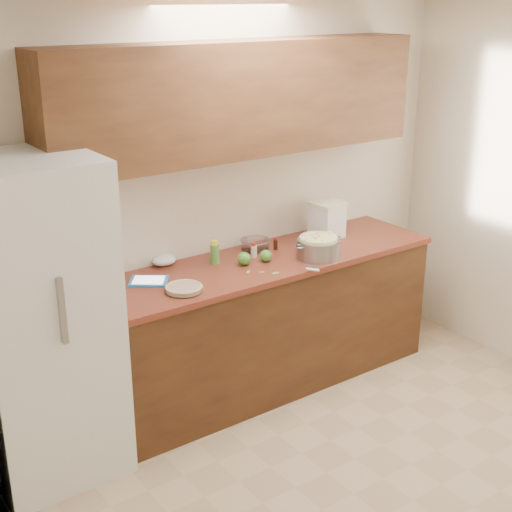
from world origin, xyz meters
TOP-DOWN VIEW (x-y plane):
  - room_shell at (0.00, 0.00)m, footprint 3.60×3.60m
  - counter_run at (0.00, 1.48)m, footprint 2.64×0.68m
  - upper_cabinets at (0.00, 1.63)m, footprint 2.60×0.34m
  - fridge at (-1.44, 1.44)m, footprint 0.70×0.70m
  - pie at (-0.62, 1.31)m, footprint 0.23×0.23m
  - colander at (0.39, 1.30)m, footprint 0.38×0.29m
  - flour_canister at (0.72, 1.59)m, footprint 0.23×0.23m
  - tablet at (-0.72, 1.56)m, footprint 0.28×0.27m
  - paring_knife at (0.21, 1.14)m, footprint 0.12×0.16m
  - lemon_bottle at (-0.23, 1.60)m, footprint 0.06×0.06m
  - cinnamon_shaker at (0.05, 1.55)m, footprint 0.04×0.04m
  - vanilla_bottle at (0.26, 1.59)m, footprint 0.03×0.03m
  - mixing_bowl at (0.14, 1.66)m, footprint 0.20×0.20m
  - paper_towel at (-0.51, 1.76)m, footprint 0.17×0.14m
  - apple_left at (-0.09, 1.46)m, footprint 0.09×0.09m
  - apple_center at (0.07, 1.44)m, footprint 0.08×0.08m
  - peel_a at (-0.01, 1.23)m, footprint 0.05×0.02m
  - peel_b at (-0.14, 1.35)m, footprint 0.04×0.04m
  - peel_c at (-0.07, 1.30)m, footprint 0.03×0.02m

SIDE VIEW (x-z plane):
  - counter_run at x=0.00m, z-range 0.00..0.92m
  - fridge at x=-1.44m, z-range 0.00..1.80m
  - peel_a at x=-0.01m, z-range 0.92..0.92m
  - peel_b at x=-0.14m, z-range 0.92..0.92m
  - peel_c at x=-0.07m, z-range 0.92..0.92m
  - paring_knife at x=0.21m, z-range 0.92..0.94m
  - tablet at x=-0.72m, z-range 0.92..0.94m
  - pie at x=-0.62m, z-range 0.92..0.96m
  - paper_towel at x=-0.51m, z-range 0.92..0.99m
  - apple_center at x=0.07m, z-range 0.91..1.01m
  - vanilla_bottle at x=0.26m, z-range 0.92..1.00m
  - mixing_bowl at x=0.14m, z-range 0.92..1.00m
  - apple_left at x=-0.09m, z-range 0.91..1.01m
  - cinnamon_shaker at x=0.05m, z-range 0.92..1.02m
  - colander at x=0.39m, z-range 0.92..1.06m
  - lemon_bottle at x=-0.23m, z-range 0.92..1.07m
  - flour_canister at x=0.72m, z-range 0.92..1.18m
  - room_shell at x=0.00m, z-range -0.50..3.10m
  - upper_cabinets at x=0.00m, z-range 1.60..2.30m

